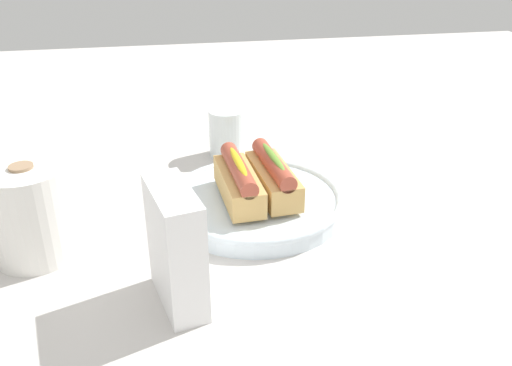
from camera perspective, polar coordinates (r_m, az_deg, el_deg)
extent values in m
plane|color=beige|center=(0.86, 0.87, -2.82)|extent=(2.40, 2.40, 0.00)
cylinder|color=silver|center=(0.85, 0.00, -2.32)|extent=(0.27, 0.27, 0.02)
torus|color=silver|center=(0.84, 0.00, -1.58)|extent=(0.27, 0.27, 0.01)
cube|color=tan|center=(0.84, 1.79, 0.26)|extent=(0.15, 0.06, 0.04)
cylinder|color=#A84733|center=(0.83, 1.81, 1.98)|extent=(0.15, 0.04, 0.03)
ellipsoid|color=olive|center=(0.82, 1.83, 2.72)|extent=(0.11, 0.02, 0.01)
cube|color=tan|center=(0.82, -1.82, -0.27)|extent=(0.15, 0.06, 0.04)
cylinder|color=#A84733|center=(0.81, -1.85, 1.48)|extent=(0.15, 0.04, 0.03)
ellipsoid|color=gold|center=(0.81, -1.86, 2.23)|extent=(0.11, 0.02, 0.01)
cylinder|color=white|center=(1.04, -3.05, 5.24)|extent=(0.07, 0.07, 0.09)
cylinder|color=silver|center=(1.04, -3.04, 4.97)|extent=(0.06, 0.06, 0.08)
cylinder|color=white|center=(0.78, -22.45, -2.88)|extent=(0.11, 0.11, 0.13)
cylinder|color=#997A5B|center=(0.75, -23.33, 1.56)|extent=(0.03, 0.03, 0.00)
cube|color=white|center=(0.64, -8.35, -6.71)|extent=(0.12, 0.07, 0.15)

